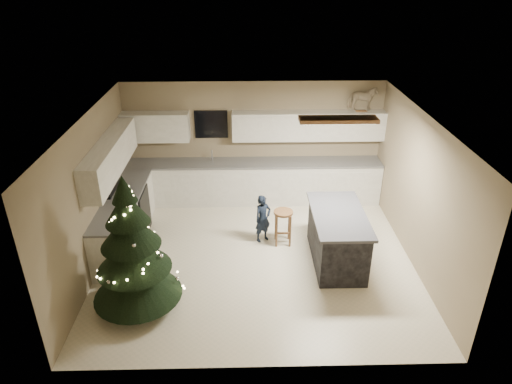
% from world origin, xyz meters
% --- Properties ---
extents(ground_plane, '(5.50, 5.50, 0.00)m').
position_xyz_m(ground_plane, '(0.00, 0.00, 0.00)').
color(ground_plane, beige).
extents(room_shell, '(5.52, 5.02, 2.61)m').
position_xyz_m(room_shell, '(0.02, 0.00, 1.75)').
color(room_shell, gray).
rests_on(room_shell, ground_plane).
extents(cabinetry, '(5.50, 3.20, 2.00)m').
position_xyz_m(cabinetry, '(-0.91, 1.65, 0.76)').
color(cabinetry, white).
rests_on(cabinetry, ground_plane).
extents(island, '(0.90, 1.70, 0.95)m').
position_xyz_m(island, '(1.41, -0.11, 0.48)').
color(island, black).
rests_on(island, ground_plane).
extents(bar_stool, '(0.36, 0.36, 0.68)m').
position_xyz_m(bar_stool, '(0.51, 0.47, 0.51)').
color(bar_stool, brown).
rests_on(bar_stool, ground_plane).
extents(christmas_tree, '(1.39, 1.34, 2.22)m').
position_xyz_m(christmas_tree, '(-1.85, -1.22, 0.91)').
color(christmas_tree, '#3F2816').
rests_on(christmas_tree, ground_plane).
extents(toddler, '(0.41, 0.37, 0.94)m').
position_xyz_m(toddler, '(0.13, 0.58, 0.47)').
color(toddler, black).
rests_on(toddler, ground_plane).
extents(rocking_horse, '(0.59, 0.27, 0.52)m').
position_xyz_m(rocking_horse, '(2.24, 2.33, 2.27)').
color(rocking_horse, brown).
rests_on(rocking_horse, cabinetry).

